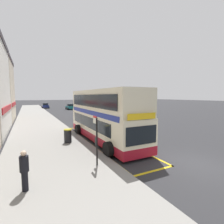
% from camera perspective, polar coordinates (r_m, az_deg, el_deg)
% --- Properties ---
extents(ground_plane, '(260.00, 260.00, 0.00)m').
position_cam_1_polar(ground_plane, '(39.03, -14.63, -0.36)').
color(ground_plane, '#28282B').
extents(pavement_near, '(6.00, 76.00, 0.14)m').
position_cam_1_polar(pavement_near, '(38.15, -24.95, -0.73)').
color(pavement_near, gray).
rests_on(pavement_near, ground).
extents(double_decker_bus, '(3.21, 11.15, 4.40)m').
position_cam_1_polar(double_decker_bus, '(14.61, -3.15, -1.67)').
color(double_decker_bus, beige).
rests_on(double_decker_bus, ground).
extents(bus_bay_markings, '(2.81, 13.57, 0.01)m').
position_cam_1_polar(bus_bay_markings, '(14.84, -3.40, -9.66)').
color(bus_bay_markings, gold).
rests_on(bus_bay_markings, ground).
extents(bus_stop_sign, '(0.09, 0.51, 2.67)m').
position_cam_1_polar(bus_stop_sign, '(9.11, -5.40, -8.35)').
color(bus_stop_sign, black).
rests_on(bus_stop_sign, pavement_near).
extents(parked_car_navy_distant, '(2.09, 4.20, 1.62)m').
position_cam_1_polar(parked_car_navy_distant, '(56.77, -21.84, 2.02)').
color(parked_car_navy_distant, navy).
rests_on(parked_car_navy_distant, ground).
extents(parked_car_teal_kerbside, '(2.09, 4.20, 1.62)m').
position_cam_1_polar(parked_car_teal_kerbside, '(49.22, -14.14, 1.77)').
color(parked_car_teal_kerbside, '#196066').
rests_on(parked_car_teal_kerbside, ground).
extents(pedestrian_waiting_near_sign, '(0.34, 0.34, 1.63)m').
position_cam_1_polar(pedestrian_waiting_near_sign, '(7.72, -27.80, -16.95)').
color(pedestrian_waiting_near_sign, black).
rests_on(pedestrian_waiting_near_sign, pavement_near).
extents(litter_bin, '(0.62, 0.62, 1.10)m').
position_cam_1_polar(litter_bin, '(14.00, -14.89, -7.87)').
color(litter_bin, black).
rests_on(litter_bin, pavement_near).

